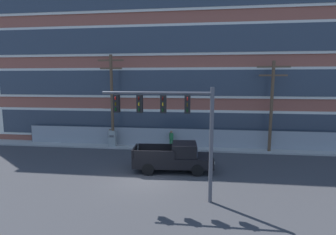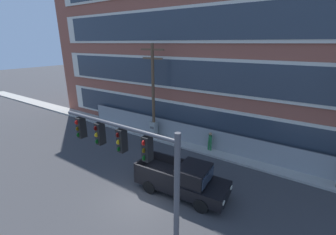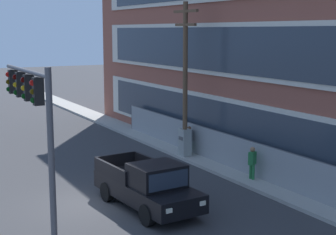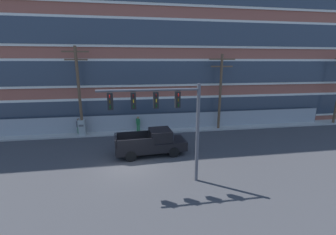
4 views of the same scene
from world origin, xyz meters
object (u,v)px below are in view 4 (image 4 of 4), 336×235
at_px(utility_pole_midblock, 220,89).
at_px(pedestrian_by_fence, 138,123).
at_px(utility_pole_near_corner, 79,89).
at_px(pickup_truck_black, 152,143).
at_px(traffic_signal_mast, 165,111).
at_px(electrical_cabinet, 82,128).
at_px(pedestrian_near_cabinet, 79,125).

height_order(utility_pole_midblock, pedestrian_by_fence, utility_pole_midblock).
relative_size(utility_pole_near_corner, pedestrian_by_fence, 5.00).
height_order(utility_pole_near_corner, pedestrian_by_fence, utility_pole_near_corner).
bearing_deg(pickup_truck_black, utility_pole_midblock, 35.98).
bearing_deg(pedestrian_by_fence, utility_pole_near_corner, -175.29).
bearing_deg(pedestrian_by_fence, traffic_signal_mast, -83.19).
bearing_deg(utility_pole_near_corner, electrical_cabinet, 151.96).
height_order(utility_pole_near_corner, pedestrian_near_cabinet, utility_pole_near_corner).
relative_size(pickup_truck_black, utility_pole_midblock, 0.71).
xyz_separation_m(traffic_signal_mast, electrical_cabinet, (-6.63, 9.85, -3.58)).
distance_m(utility_pole_near_corner, electrical_cabinet, 3.84).
distance_m(utility_pole_midblock, electrical_cabinet, 14.38).
relative_size(utility_pole_midblock, electrical_cabinet, 4.75).
bearing_deg(pedestrian_near_cabinet, traffic_signal_mast, -55.90).
distance_m(utility_pole_near_corner, pedestrian_near_cabinet, 3.76).
bearing_deg(pedestrian_by_fence, pedestrian_near_cabinet, 178.91).
relative_size(traffic_signal_mast, electrical_cabinet, 3.57).
height_order(utility_pole_midblock, pedestrian_near_cabinet, utility_pole_midblock).
bearing_deg(utility_pole_midblock, utility_pole_near_corner, -179.35).
distance_m(utility_pole_midblock, pedestrian_by_fence, 9.19).
bearing_deg(electrical_cabinet, pedestrian_by_fence, 4.30).
relative_size(pickup_truck_black, electrical_cabinet, 3.39).
distance_m(pickup_truck_black, utility_pole_near_corner, 9.04).
xyz_separation_m(pickup_truck_black, utility_pole_near_corner, (-6.24, 5.38, 3.72)).
distance_m(traffic_signal_mast, pedestrian_by_fence, 10.88).
height_order(utility_pole_near_corner, electrical_cabinet, utility_pole_near_corner).
bearing_deg(pedestrian_near_cabinet, pickup_truck_black, -41.51).
bearing_deg(pedestrian_near_cabinet, pedestrian_by_fence, -1.09).
relative_size(traffic_signal_mast, utility_pole_midblock, 0.75).
bearing_deg(traffic_signal_mast, utility_pole_near_corner, 123.77).
distance_m(electrical_cabinet, pedestrian_by_fence, 5.42).
bearing_deg(pedestrian_by_fence, pickup_truck_black, -81.19).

